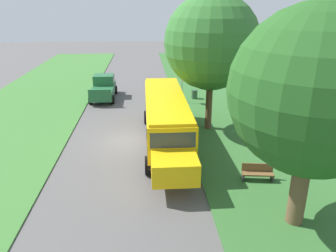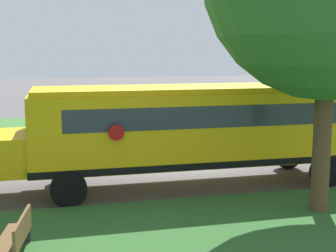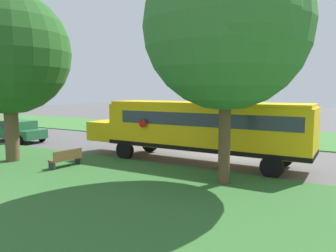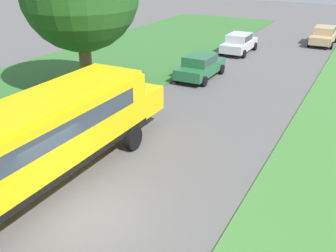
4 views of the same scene
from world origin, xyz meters
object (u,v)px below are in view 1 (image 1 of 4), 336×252
at_px(school_bus, 166,116).
at_px(pickup_truck, 104,87).
at_px(oak_tree_beside_bus, 214,42).
at_px(trash_bin, 194,95).
at_px(oak_tree_roadside_mid, 314,92).
at_px(stop_sign, 182,84).
at_px(park_bench, 258,173).

relative_size(school_bus, pickup_truck, 2.30).
xyz_separation_m(oak_tree_beside_bus, trash_bin, (0.03, -7.62, -5.74)).
relative_size(school_bus, oak_tree_roadside_mid, 1.41).
distance_m(stop_sign, trash_bin, 2.19).
bearing_deg(oak_tree_beside_bus, stop_sign, -77.99).
bearing_deg(school_bus, stop_sign, -102.77).
bearing_deg(trash_bin, oak_tree_beside_bus, 90.25).
bearing_deg(park_bench, stop_sign, -80.83).
distance_m(pickup_truck, oak_tree_roadside_mid, 22.80).
bearing_deg(park_bench, pickup_truck, -59.86).
height_order(pickup_truck, trash_bin, pickup_truck).
bearing_deg(pickup_truck, trash_bin, 172.51).
bearing_deg(oak_tree_roadside_mid, trash_bin, -85.81).
bearing_deg(trash_bin, oak_tree_roadside_mid, 94.19).
height_order(school_bus, park_bench, school_bus).
xyz_separation_m(park_bench, trash_bin, (0.96, -15.39, -0.02)).
bearing_deg(stop_sign, oak_tree_beside_bus, 102.01).
xyz_separation_m(oak_tree_beside_bus, park_bench, (-0.92, 7.77, -5.72)).
relative_size(pickup_truck, oak_tree_roadside_mid, 0.61).
xyz_separation_m(school_bus, oak_tree_roadside_mid, (-4.80, 8.50, 3.71)).
height_order(pickup_truck, oak_tree_roadside_mid, oak_tree_roadside_mid).
relative_size(school_bus, oak_tree_beside_bus, 1.32).
height_order(oak_tree_roadside_mid, trash_bin, oak_tree_roadside_mid).
height_order(pickup_truck, park_bench, pickup_truck).
bearing_deg(pickup_truck, stop_sign, 162.53).
height_order(school_bus, oak_tree_roadside_mid, oak_tree_roadside_mid).
relative_size(school_bus, trash_bin, 13.80).
height_order(stop_sign, park_bench, stop_sign).
height_order(school_bus, trash_bin, school_bus).
relative_size(pickup_truck, stop_sign, 1.97).
bearing_deg(oak_tree_roadside_mid, park_bench, -83.00).
xyz_separation_m(stop_sign, park_bench, (-2.30, 14.23, -1.26)).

